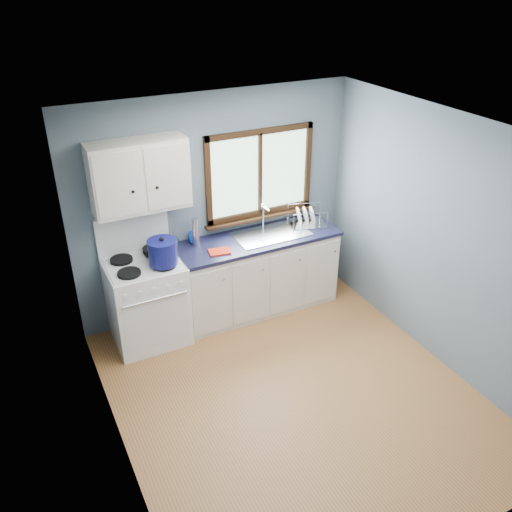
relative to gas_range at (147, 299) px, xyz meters
name	(u,v)px	position (x,y,z in m)	size (l,w,h in m)	color
floor	(294,395)	(0.95, -1.47, -0.50)	(3.20, 3.60, 0.02)	#A16937
ceiling	(305,135)	(0.95, -1.47, 2.02)	(3.20, 3.60, 0.02)	white
wall_back	(215,206)	(0.95, 0.34, 0.76)	(3.20, 0.02, 2.50)	slate
wall_front	(458,428)	(0.95, -3.28, 0.76)	(3.20, 0.02, 2.50)	slate
wall_left	(107,334)	(-0.66, -1.47, 0.76)	(0.02, 3.60, 2.50)	slate
wall_right	(443,243)	(2.56, -1.47, 0.76)	(0.02, 3.60, 2.50)	slate
gas_range	(147,299)	(0.00, 0.00, 0.00)	(0.76, 0.69, 1.36)	white
base_cabinets	(257,277)	(1.31, 0.02, -0.08)	(1.85, 0.60, 0.88)	silver
countertop	(257,239)	(1.31, 0.02, 0.41)	(1.89, 0.64, 0.04)	black
sink	(271,239)	(1.49, 0.02, 0.37)	(0.84, 0.46, 0.44)	silver
window	(260,180)	(1.48, 0.30, 0.98)	(1.36, 0.10, 1.03)	#9EC6A8
upper_cabinets	(139,176)	(0.10, 0.15, 1.31)	(0.95, 0.35, 0.70)	silver
skillet	(154,250)	(0.17, 0.13, 0.49)	(0.38, 0.28, 0.05)	black
stockpot	(163,252)	(0.18, -0.15, 0.60)	(0.38, 0.38, 0.29)	#101358
utensil_crock	(173,244)	(0.38, 0.14, 0.50)	(0.16, 0.16, 0.38)	silver
thermos	(195,232)	(0.64, 0.15, 0.59)	(0.07, 0.07, 0.32)	silver
soap_bottle	(194,234)	(0.63, 0.16, 0.56)	(0.10, 0.10, 0.27)	blue
dish_towel	(219,252)	(0.80, -0.11, 0.43)	(0.22, 0.16, 0.02)	red
dish_rack	(306,220)	(1.98, 0.07, 0.48)	(0.49, 0.42, 0.22)	silver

